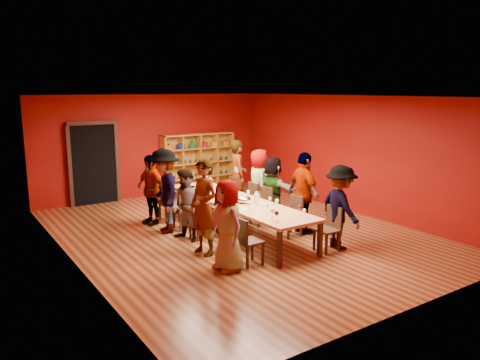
% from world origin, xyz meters
% --- Properties ---
extents(room_shell, '(7.10, 9.10, 3.04)m').
position_xyz_m(room_shell, '(0.00, 0.00, 1.50)').
color(room_shell, '#5B2F18').
rests_on(room_shell, ground).
extents(tasting_table, '(1.10, 4.50, 0.75)m').
position_xyz_m(tasting_table, '(0.00, 0.00, 0.70)').
color(tasting_table, tan).
rests_on(tasting_table, ground).
extents(doorway, '(1.40, 0.17, 2.30)m').
position_xyz_m(doorway, '(-1.80, 4.43, 1.12)').
color(doorway, black).
rests_on(doorway, ground).
extents(shelving_unit, '(2.40, 0.40, 1.80)m').
position_xyz_m(shelving_unit, '(1.40, 4.32, 0.98)').
color(shelving_unit, '#B97E29').
rests_on(shelving_unit, ground).
extents(chair_person_left_0, '(0.42, 0.42, 0.89)m').
position_xyz_m(chair_person_left_0, '(-0.91, -1.73, 0.50)').
color(chair_person_left_0, black).
rests_on(chair_person_left_0, ground).
extents(person_left_0, '(0.44, 0.80, 1.63)m').
position_xyz_m(person_left_0, '(-1.31, -1.73, 0.82)').
color(person_left_0, '#121333').
rests_on(person_left_0, ground).
extents(chair_person_left_1, '(0.42, 0.42, 0.89)m').
position_xyz_m(chair_person_left_1, '(-0.91, -0.80, 0.50)').
color(chair_person_left_1, black).
rests_on(chair_person_left_1, ground).
extents(person_left_1, '(0.60, 0.76, 1.87)m').
position_xyz_m(person_left_1, '(-1.26, -0.80, 0.94)').
color(person_left_1, '#C98791').
rests_on(person_left_1, ground).
extents(chair_person_left_2, '(0.42, 0.42, 0.89)m').
position_xyz_m(chair_person_left_2, '(-0.91, 0.11, 0.50)').
color(chair_person_left_2, black).
rests_on(chair_person_left_2, ground).
extents(person_left_2, '(0.61, 0.83, 1.54)m').
position_xyz_m(person_left_2, '(-1.16, 0.11, 0.77)').
color(person_left_2, '#5E83C1').
rests_on(person_left_2, ground).
extents(chair_person_left_3, '(0.42, 0.42, 0.89)m').
position_xyz_m(chair_person_left_3, '(-0.91, 0.92, 0.50)').
color(chair_person_left_3, black).
rests_on(chair_person_left_3, ground).
extents(person_left_3, '(0.78, 1.30, 1.88)m').
position_xyz_m(person_left_3, '(-1.29, 0.92, 0.94)').
color(person_left_3, '#5679B1').
rests_on(person_left_3, ground).
extents(chair_person_left_4, '(0.42, 0.42, 0.89)m').
position_xyz_m(chair_person_left_4, '(-0.91, 1.70, 0.50)').
color(chair_person_left_4, black).
rests_on(chair_person_left_4, ground).
extents(person_left_4, '(0.65, 1.05, 1.66)m').
position_xyz_m(person_left_4, '(-1.29, 1.70, 0.83)').
color(person_left_4, silver).
rests_on(person_left_4, ground).
extents(chair_person_right_0, '(0.42, 0.42, 0.89)m').
position_xyz_m(chair_person_right_0, '(0.91, -2.00, 0.50)').
color(chair_person_right_0, black).
rests_on(chair_person_right_0, ground).
extents(person_right_0, '(0.64, 1.16, 1.69)m').
position_xyz_m(person_right_0, '(1.18, -2.00, 0.85)').
color(person_right_0, beige).
rests_on(person_right_0, ground).
extents(chair_person_right_1, '(0.42, 0.42, 0.89)m').
position_xyz_m(chair_person_right_1, '(0.91, -0.86, 0.50)').
color(chair_person_right_1, black).
rests_on(chair_person_right_1, ground).
extents(person_right_1, '(0.62, 1.12, 1.82)m').
position_xyz_m(person_right_1, '(1.21, -0.86, 0.91)').
color(person_right_1, '#5774B4').
rests_on(person_right_1, ground).
extents(chair_person_right_2, '(0.42, 0.42, 0.89)m').
position_xyz_m(chair_person_right_2, '(0.91, 0.21, 0.50)').
color(chair_person_right_2, black).
rests_on(chair_person_right_2, ground).
extents(person_right_2, '(0.63, 1.52, 1.59)m').
position_xyz_m(person_right_2, '(1.19, 0.21, 0.79)').
color(person_right_2, '#5D7EBF').
rests_on(person_right_2, ground).
extents(chair_person_right_3, '(0.42, 0.42, 0.89)m').
position_xyz_m(chair_person_right_3, '(0.91, 0.78, 0.50)').
color(chair_person_right_3, black).
rests_on(chair_person_right_3, ground).
extents(person_right_3, '(0.76, 0.95, 1.71)m').
position_xyz_m(person_right_3, '(1.20, 0.78, 0.85)').
color(person_right_3, silver).
rests_on(person_right_3, ground).
extents(chair_person_right_4, '(0.42, 0.42, 0.89)m').
position_xyz_m(chair_person_right_4, '(0.91, 1.68, 0.50)').
color(chair_person_right_4, black).
rests_on(chair_person_right_4, ground).
extents(person_right_4, '(0.69, 0.80, 1.86)m').
position_xyz_m(person_right_4, '(1.16, 1.68, 0.93)').
color(person_right_4, '#505055').
rests_on(person_right_4, ground).
extents(wine_glass_0, '(0.08, 0.08, 0.20)m').
position_xyz_m(wine_glass_0, '(0.30, -1.07, 0.89)').
color(wine_glass_0, white).
rests_on(wine_glass_0, tasting_table).
extents(wine_glass_1, '(0.07, 0.07, 0.19)m').
position_xyz_m(wine_glass_1, '(-0.28, 1.88, 0.89)').
color(wine_glass_1, white).
rests_on(wine_glass_1, tasting_table).
extents(wine_glass_2, '(0.07, 0.07, 0.19)m').
position_xyz_m(wine_glass_2, '(0.38, 0.72, 0.89)').
color(wine_glass_2, white).
rests_on(wine_glass_2, tasting_table).
extents(wine_glass_3, '(0.07, 0.07, 0.19)m').
position_xyz_m(wine_glass_3, '(0.33, -0.01, 0.88)').
color(wine_glass_3, white).
rests_on(wine_glass_3, tasting_table).
extents(wine_glass_4, '(0.09, 0.09, 0.22)m').
position_xyz_m(wine_glass_4, '(-0.27, -1.67, 0.91)').
color(wine_glass_4, white).
rests_on(wine_glass_4, tasting_table).
extents(wine_glass_5, '(0.08, 0.08, 0.21)m').
position_xyz_m(wine_glass_5, '(0.33, -1.75, 0.90)').
color(wine_glass_5, white).
rests_on(wine_glass_5, tasting_table).
extents(wine_glass_6, '(0.09, 0.09, 0.21)m').
position_xyz_m(wine_glass_6, '(0.29, 1.61, 0.90)').
color(wine_glass_6, white).
rests_on(wine_glass_6, tasting_table).
extents(wine_glass_7, '(0.07, 0.07, 0.18)m').
position_xyz_m(wine_glass_7, '(0.34, -0.78, 0.88)').
color(wine_glass_7, white).
rests_on(wine_glass_7, tasting_table).
extents(wine_glass_8, '(0.07, 0.07, 0.18)m').
position_xyz_m(wine_glass_8, '(-0.18, 1.39, 0.88)').
color(wine_glass_8, white).
rests_on(wine_glass_8, tasting_table).
extents(wine_glass_9, '(0.09, 0.09, 0.21)m').
position_xyz_m(wine_glass_9, '(-0.34, -0.98, 0.91)').
color(wine_glass_9, white).
rests_on(wine_glass_9, tasting_table).
extents(wine_glass_10, '(0.08, 0.08, 0.20)m').
position_xyz_m(wine_glass_10, '(-0.27, 1.63, 0.90)').
color(wine_glass_10, white).
rests_on(wine_glass_10, tasting_table).
extents(wine_glass_11, '(0.07, 0.07, 0.18)m').
position_xyz_m(wine_glass_11, '(-0.04, -1.21, 0.88)').
color(wine_glass_11, white).
rests_on(wine_glass_11, tasting_table).
extents(wine_glass_12, '(0.07, 0.07, 0.18)m').
position_xyz_m(wine_glass_12, '(-0.29, 1.08, 0.88)').
color(wine_glass_12, white).
rests_on(wine_glass_12, tasting_table).
extents(wine_glass_13, '(0.07, 0.07, 0.18)m').
position_xyz_m(wine_glass_13, '(0.29, -1.93, 0.88)').
color(wine_glass_13, white).
rests_on(wine_glass_13, tasting_table).
extents(wine_glass_14, '(0.07, 0.07, 0.18)m').
position_xyz_m(wine_glass_14, '(0.07, 0.43, 0.88)').
color(wine_glass_14, white).
rests_on(wine_glass_14, tasting_table).
extents(wine_glass_15, '(0.08, 0.08, 0.20)m').
position_xyz_m(wine_glass_15, '(-0.03, -0.38, 0.89)').
color(wine_glass_15, white).
rests_on(wine_glass_15, tasting_table).
extents(wine_glass_16, '(0.08, 0.08, 0.20)m').
position_xyz_m(wine_glass_16, '(-0.32, -0.02, 0.90)').
color(wine_glass_16, white).
rests_on(wine_glass_16, tasting_table).
extents(wine_glass_17, '(0.09, 0.09, 0.21)m').
position_xyz_m(wine_glass_17, '(-0.32, -1.85, 0.90)').
color(wine_glass_17, white).
rests_on(wine_glass_17, tasting_table).
extents(wine_glass_18, '(0.09, 0.09, 0.22)m').
position_xyz_m(wine_glass_18, '(0.32, 1.92, 0.91)').
color(wine_glass_18, white).
rests_on(wine_glass_18, tasting_table).
extents(wine_glass_19, '(0.08, 0.08, 0.21)m').
position_xyz_m(wine_glass_19, '(-0.32, 0.13, 0.90)').
color(wine_glass_19, white).
rests_on(wine_glass_19, tasting_table).
extents(spittoon_bowl, '(0.32, 0.32, 0.17)m').
position_xyz_m(spittoon_bowl, '(-0.01, -0.31, 0.82)').
color(spittoon_bowl, '#ADAFB4').
rests_on(spittoon_bowl, tasting_table).
extents(carafe_a, '(0.11, 0.11, 0.28)m').
position_xyz_m(carafe_a, '(-0.22, -0.03, 0.88)').
color(carafe_a, white).
rests_on(carafe_a, tasting_table).
extents(carafe_b, '(0.13, 0.13, 0.29)m').
position_xyz_m(carafe_b, '(0.10, -0.64, 0.88)').
color(carafe_b, white).
rests_on(carafe_b, tasting_table).
extents(wine_bottle, '(0.09, 0.09, 0.29)m').
position_xyz_m(wine_bottle, '(0.15, 1.90, 0.86)').
color(wine_bottle, '#153B18').
rests_on(wine_bottle, tasting_table).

